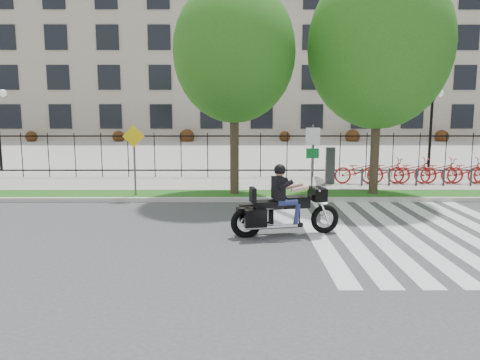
{
  "coord_description": "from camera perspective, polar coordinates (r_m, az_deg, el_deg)",
  "views": [
    {
      "loc": [
        0.2,
        -11.88,
        3.18
      ],
      "look_at": [
        0.25,
        3.0,
        0.93
      ],
      "focal_mm": 35.0,
      "sensor_mm": 36.0,
      "label": 1
    }
  ],
  "objects": [
    {
      "name": "ground",
      "position": [
        12.3,
        -1.12,
        -6.4
      ],
      "size": [
        120.0,
        120.0,
        0.0
      ],
      "primitive_type": "plane",
      "color": "#3D3D40",
      "rests_on": "ground"
    },
    {
      "name": "crosswalk_stripes",
      "position": [
        13.14,
        20.54,
        -5.95
      ],
      "size": [
        5.7,
        8.0,
        0.01
      ],
      "primitive_type": null,
      "color": "silver",
      "rests_on": "ground"
    },
    {
      "name": "sign_pole_regulatory",
      "position": [
        16.73,
        8.83,
        3.55
      ],
      "size": [
        0.5,
        0.09,
        2.5
      ],
      "color": "#59595B",
      "rests_on": "grass_verge"
    },
    {
      "name": "office_building",
      "position": [
        57.2,
        -0.39,
        15.4
      ],
      "size": [
        60.0,
        21.9,
        20.15
      ],
      "color": "#A39783",
      "rests_on": "ground"
    },
    {
      "name": "curb",
      "position": [
        16.28,
        -0.89,
        -2.41
      ],
      "size": [
        60.0,
        0.2,
        0.15
      ],
      "primitive_type": "cube",
      "color": "#B1B0A7",
      "rests_on": "ground"
    },
    {
      "name": "iron_fence",
      "position": [
        21.18,
        -0.73,
        3.09
      ],
      "size": [
        30.0,
        0.06,
        2.0
      ],
      "primitive_type": null,
      "color": "black",
      "rests_on": "sidewalk"
    },
    {
      "name": "grass_verge",
      "position": [
        17.12,
        -0.85,
        -1.87
      ],
      "size": [
        60.0,
        1.5,
        0.15
      ],
      "primitive_type": "cube",
      "color": "#1F5114",
      "rests_on": "ground"
    },
    {
      "name": "motorcycle_rider",
      "position": [
        11.93,
        5.56,
        -3.28
      ],
      "size": [
        2.84,
        1.11,
        2.21
      ],
      "color": "black",
      "rests_on": "ground"
    },
    {
      "name": "street_tree_1",
      "position": [
        16.95,
        -0.71,
        15.32
      ],
      "size": [
        4.31,
        4.31,
        7.51
      ],
      "color": "#34291C",
      "rests_on": "grass_verge"
    },
    {
      "name": "plaza",
      "position": [
        37.02,
        -0.49,
        3.74
      ],
      "size": [
        80.0,
        34.0,
        0.1
      ],
      "primitive_type": "cube",
      "color": "#9C9892",
      "rests_on": "ground"
    },
    {
      "name": "bike_share_station",
      "position": [
        21.38,
        25.66,
        1.03
      ],
      "size": [
        11.19,
        0.89,
        1.5
      ],
      "color": "#2D2D33",
      "rests_on": "sidewalk"
    },
    {
      "name": "sign_pole_warning",
      "position": [
        16.94,
        -12.79,
        3.5
      ],
      "size": [
        0.78,
        0.09,
        2.49
      ],
      "color": "#59595B",
      "rests_on": "grass_verge"
    },
    {
      "name": "street_tree_2",
      "position": [
        17.67,
        16.61,
        15.36
      ],
      "size": [
        5.03,
        5.03,
        8.12
      ],
      "color": "#34291C",
      "rests_on": "grass_verge"
    },
    {
      "name": "lamp_post_right",
      "position": [
        25.81,
        22.36,
        8.01
      ],
      "size": [
        1.06,
        0.7,
        4.25
      ],
      "color": "black",
      "rests_on": "ground"
    },
    {
      "name": "sidewalk",
      "position": [
        19.58,
        -0.77,
        -0.54
      ],
      "size": [
        60.0,
        3.5,
        0.15
      ],
      "primitive_type": "cube",
      "color": "#9C9892",
      "rests_on": "ground"
    }
  ]
}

